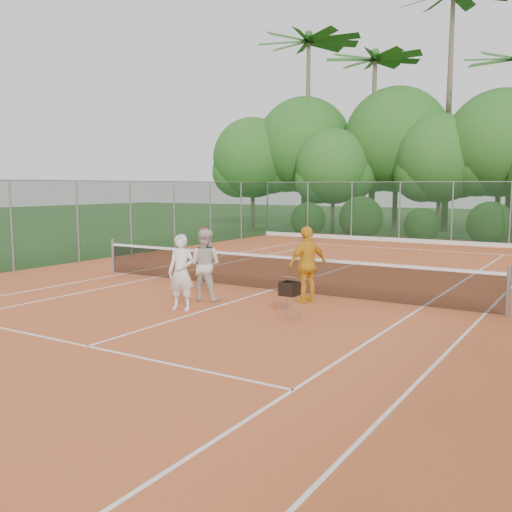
{
  "coord_description": "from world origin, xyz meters",
  "views": [
    {
      "loc": [
        7.68,
        -13.14,
        2.84
      ],
      "look_at": [
        0.27,
        -1.2,
        1.1
      ],
      "focal_mm": 40.0,
      "sensor_mm": 36.0,
      "label": 1
    }
  ],
  "objects_px": {
    "player_yellow": "(307,264)",
    "ball_hopper": "(290,289)",
    "player_center_grp": "(205,265)",
    "player_white": "(181,272)"
  },
  "relations": [
    {
      "from": "player_white",
      "to": "ball_hopper",
      "type": "xyz_separation_m",
      "value": [
        2.5,
        0.54,
        -0.24
      ]
    },
    {
      "from": "player_center_grp",
      "to": "player_yellow",
      "type": "bearing_deg",
      "value": 26.15
    },
    {
      "from": "player_yellow",
      "to": "ball_hopper",
      "type": "relative_size",
      "value": 2.34
    },
    {
      "from": "player_yellow",
      "to": "ball_hopper",
      "type": "distance_m",
      "value": 1.82
    },
    {
      "from": "player_center_grp",
      "to": "player_white",
      "type": "bearing_deg",
      "value": -79.49
    },
    {
      "from": "player_center_grp",
      "to": "player_yellow",
      "type": "xyz_separation_m",
      "value": [
        2.27,
        1.11,
        0.04
      ]
    },
    {
      "from": "ball_hopper",
      "to": "player_center_grp",
      "type": "bearing_deg",
      "value": 173.8
    },
    {
      "from": "player_white",
      "to": "player_center_grp",
      "type": "relative_size",
      "value": 0.96
    },
    {
      "from": "player_center_grp",
      "to": "ball_hopper",
      "type": "bearing_deg",
      "value": -12.95
    },
    {
      "from": "player_white",
      "to": "player_yellow",
      "type": "distance_m",
      "value": 3.06
    }
  ]
}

